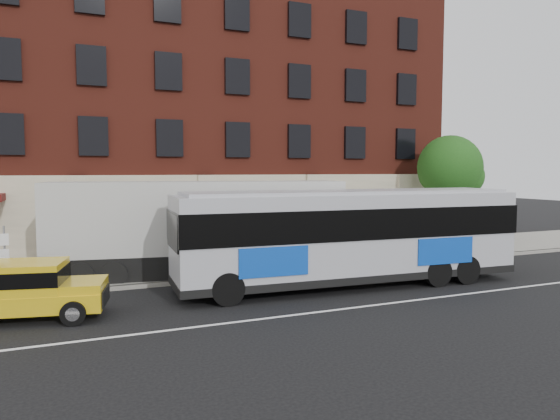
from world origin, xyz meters
name	(u,v)px	position (x,y,z in m)	size (l,w,h in m)	color
ground	(310,318)	(0.00, 0.00, 0.00)	(120.00, 120.00, 0.00)	black
sidewalk	(222,264)	(0.00, 9.00, 0.07)	(60.00, 6.00, 0.15)	gray
kerb	(244,277)	(0.00, 6.00, 0.07)	(60.00, 0.25, 0.15)	gray
lane_line	(302,314)	(0.00, 0.50, 0.01)	(60.00, 0.12, 0.01)	white
building	(182,116)	(-0.01, 16.92, 7.58)	(30.00, 12.10, 15.00)	maroon
sign_pole	(5,257)	(-8.50, 6.15, 1.45)	(0.30, 0.20, 2.50)	gray
street_tree	(450,170)	(13.54, 9.48, 4.41)	(3.60, 3.60, 6.20)	#332619
city_bus	(350,233)	(3.31, 3.27, 2.00)	(13.38, 3.59, 3.63)	#A8A9B2
yellow_suv	(22,287)	(-7.81, 3.17, 0.98)	(4.61, 2.63, 1.71)	yellow
shipping_container	(199,230)	(-1.55, 7.08, 1.94)	(12.01, 4.40, 3.92)	black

